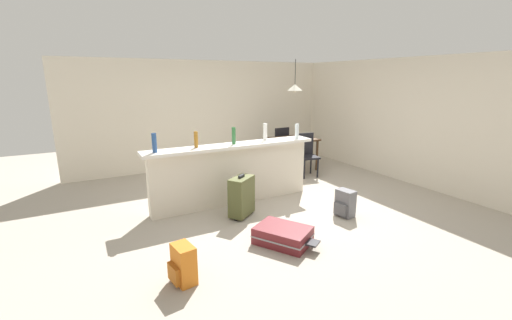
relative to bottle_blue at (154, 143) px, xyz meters
The scene contains 18 objects.
ground_plane 2.27m from the bottle_blue, 11.15° to the right, with size 13.00×13.00×0.05m, color #ADA393.
wall_back 3.28m from the bottle_blue, 54.68° to the left, with size 6.60×0.10×2.50m, color silver.
wall_right 4.95m from the bottle_blue, ahead, with size 0.10×6.00×2.50m, color silver.
partition_half_wall 1.43m from the bottle_blue, ahead, with size 2.80×0.20×0.98m, color silver.
bar_countertop 1.27m from the bottle_blue, ahead, with size 2.96×0.40×0.05m, color white.
bottle_blue is the anchor object (origin of this frame).
bottle_amber 0.65m from the bottle_blue, ahead, with size 0.06×0.06×0.26m, color #9E661E.
bottle_green 1.29m from the bottle_blue, ahead, with size 0.06×0.06×0.28m, color #2D6B38.
bottle_white 1.93m from the bottle_blue, ahead, with size 0.07×0.07×0.30m, color silver.
bottle_clear 2.51m from the bottle_blue, ahead, with size 0.07×0.07×0.27m, color silver.
dining_table 3.64m from the bottle_blue, 21.54° to the left, with size 1.10×0.80×0.74m.
dining_chair_near_partition 3.52m from the bottle_blue, 12.81° to the left, with size 0.46×0.46×0.93m.
dining_chair_far_side 3.89m from the bottle_blue, 28.87° to the left, with size 0.42×0.42×0.93m.
pendant_lamp 3.72m from the bottle_blue, 21.23° to the left, with size 0.34×0.34×0.72m.
suitcase_flat_maroon 2.29m from the bottle_blue, 52.68° to the right, with size 0.78×0.88×0.22m.
backpack_orange 2.07m from the bottle_blue, 94.90° to the right, with size 0.28×0.30×0.42m.
backpack_grey 3.03m from the bottle_blue, 27.51° to the right, with size 0.28×0.31×0.42m.
suitcase_upright_olive 1.52m from the bottle_blue, 26.78° to the right, with size 0.50×0.45×0.67m.
Camera 1 is at (-2.85, -4.51, 2.09)m, focal length 23.14 mm.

